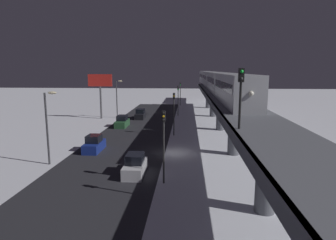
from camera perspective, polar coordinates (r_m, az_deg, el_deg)
name	(u,v)px	position (r m, az deg, el deg)	size (l,w,h in m)	color
ground_plane	(173,153)	(34.95, 1.01, -6.47)	(240.00, 240.00, 0.00)	white
avenue_asphalt	(120,152)	(35.83, -9.43, -6.18)	(11.00, 98.50, 0.01)	#28282D
elevated_railway	(234,111)	(34.26, 12.79, 1.64)	(5.00, 98.50, 5.90)	slate
subway_train	(214,80)	(62.67, 8.89, 7.77)	(2.94, 74.07, 3.40)	#B7BABF
rail_signal	(241,88)	(19.69, 14.02, 6.11)	(0.36, 0.41, 4.00)	black
sedan_white	(135,166)	(28.15, -6.46, -8.90)	(1.80, 4.29, 1.97)	silver
sedan_green	(122,122)	(51.32, -8.94, -0.40)	(1.80, 4.57, 1.97)	#2D6038
sedan_blue_2	(94,145)	(36.77, -14.23, -4.66)	(1.80, 4.10, 1.97)	navy
sedan_black	(140,115)	(59.43, -5.41, 1.07)	(1.80, 4.41, 1.97)	black
traffic_light_near	(164,136)	(24.86, -0.86, -3.21)	(0.32, 0.44, 6.40)	#2D2D2D
traffic_light_mid	(174,108)	(43.42, 1.17, 2.40)	(0.32, 0.44, 6.40)	#2D2D2D
traffic_light_far	(178,96)	(62.16, 1.98, 4.65)	(0.32, 0.44, 6.40)	#2D2D2D
traffic_light_distant	(180,90)	(80.96, 2.42, 5.85)	(0.32, 0.44, 6.40)	#2D2D2D
commercial_billboard	(100,85)	(60.03, -13.10, 6.73)	(4.80, 0.36, 8.90)	#4C4C51
street_lamp_near	(49,119)	(32.22, -22.30, 0.17)	(1.35, 0.44, 7.65)	#38383D
street_lamp_far	(118,94)	(60.40, -9.78, 4.95)	(1.35, 0.44, 7.65)	#38383D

